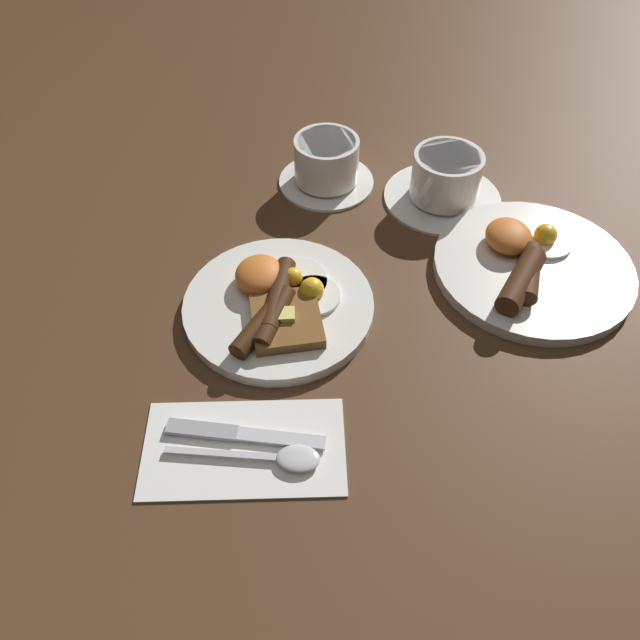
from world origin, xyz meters
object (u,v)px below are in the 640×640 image
object	(u,v)px
breakfast_plate_far	(530,264)
spoon	(280,457)
teacup_far	(445,181)
knife	(236,434)
breakfast_plate_near	(279,303)
teacup_near	(327,164)

from	to	relation	value
breakfast_plate_far	spoon	xyz separation A→B (m)	(0.29, -0.29, -0.00)
breakfast_plate_far	teacup_far	bearing A→B (deg)	-144.50
teacup_far	spoon	bearing A→B (deg)	-23.12
knife	spoon	world-z (taller)	spoon
breakfast_plate_near	breakfast_plate_far	world-z (taller)	same
breakfast_plate_near	teacup_far	world-z (taller)	teacup_far
breakfast_plate_near	teacup_far	distance (m)	0.32
teacup_far	breakfast_plate_far	bearing A→B (deg)	35.50
teacup_near	teacup_far	bearing A→B (deg)	80.33
teacup_near	teacup_far	xyz separation A→B (m)	(0.03, 0.17, -0.00)
breakfast_plate_far	knife	size ratio (longest dim) A/B	1.52
breakfast_plate_near	teacup_far	bearing A→B (deg)	137.99
breakfast_plate_near	teacup_near	world-z (taller)	teacup_near
breakfast_plate_near	breakfast_plate_far	size ratio (longest dim) A/B	0.91
teacup_far	spoon	world-z (taller)	teacup_far
breakfast_plate_far	spoon	distance (m)	0.41
breakfast_plate_far	knife	xyz separation A→B (m)	(0.27, -0.34, -0.01)
breakfast_plate_near	teacup_near	xyz separation A→B (m)	(-0.26, 0.04, 0.02)
teacup_near	breakfast_plate_near	bearing A→B (deg)	-8.97
breakfast_plate_near	spoon	world-z (taller)	breakfast_plate_near
breakfast_plate_near	knife	world-z (taller)	breakfast_plate_near
teacup_far	spoon	distance (m)	0.48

